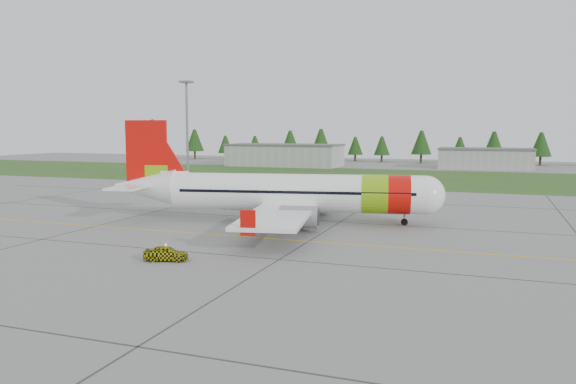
% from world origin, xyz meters
% --- Properties ---
extents(ground, '(320.00, 320.00, 0.00)m').
position_xyz_m(ground, '(0.00, 0.00, 0.00)').
color(ground, gray).
rests_on(ground, ground).
extents(aircraft, '(38.85, 36.32, 11.86)m').
position_xyz_m(aircraft, '(4.33, 18.04, 3.42)').
color(aircraft, white).
rests_on(aircraft, ground).
extents(follow_me_car, '(1.61, 1.76, 3.65)m').
position_xyz_m(follow_me_car, '(1.34, -3.54, 1.83)').
color(follow_me_car, '#D3D20B').
rests_on(follow_me_car, ground).
extents(service_van, '(1.77, 1.70, 4.29)m').
position_xyz_m(service_van, '(-43.34, 58.69, 2.15)').
color(service_van, silver).
rests_on(service_van, ground).
extents(grass_strip, '(320.00, 50.00, 0.03)m').
position_xyz_m(grass_strip, '(0.00, 82.00, 0.01)').
color(grass_strip, '#30561E').
rests_on(grass_strip, ground).
extents(taxi_guideline, '(120.00, 0.25, 0.02)m').
position_xyz_m(taxi_guideline, '(0.00, 8.00, 0.01)').
color(taxi_guideline, gold).
rests_on(taxi_guideline, ground).
extents(hangar_west, '(32.00, 14.00, 6.00)m').
position_xyz_m(hangar_west, '(-30.00, 110.00, 3.00)').
color(hangar_west, '#A8A8A3').
rests_on(hangar_west, ground).
extents(hangar_east, '(24.00, 12.00, 5.20)m').
position_xyz_m(hangar_east, '(25.00, 118.00, 2.60)').
color(hangar_east, '#A8A8A3').
rests_on(hangar_east, ground).
extents(floodlight_mast, '(0.50, 0.50, 20.00)m').
position_xyz_m(floodlight_mast, '(-32.00, 58.00, 10.00)').
color(floodlight_mast, slate).
rests_on(floodlight_mast, ground).
extents(treeline, '(160.00, 8.00, 10.00)m').
position_xyz_m(treeline, '(0.00, 138.00, 5.00)').
color(treeline, '#1C3F14').
rests_on(treeline, ground).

